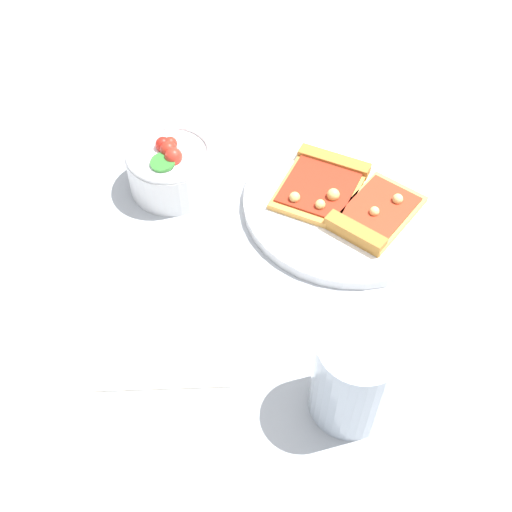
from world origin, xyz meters
name	(u,v)px	position (x,y,z in m)	size (l,w,h in m)	color
ground_plane	(339,215)	(0.00, 0.00, 0.00)	(2.40, 2.40, 0.00)	#B2B7BC
plate	(348,203)	(-0.01, 0.02, 0.01)	(0.27, 0.27, 0.01)	white
pizza_slice_near	(374,216)	(0.03, 0.03, 0.02)	(0.13, 0.14, 0.02)	#E5B256
pizza_slice_far	(323,183)	(-0.04, -0.01, 0.02)	(0.16, 0.15, 0.02)	gold
salad_bowl	(171,167)	(-0.11, -0.20, 0.03)	(0.12, 0.12, 0.07)	white
soda_glass	(353,379)	(0.25, -0.08, 0.05)	(0.08, 0.08, 0.12)	silver
paper_napkin	(164,328)	(0.11, -0.25, 0.00)	(0.15, 0.15, 0.00)	silver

